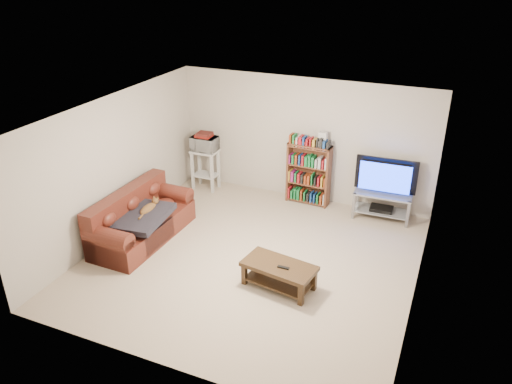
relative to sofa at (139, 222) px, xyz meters
The scene contains 19 objects.
floor 2.06m from the sofa, ahead, with size 5.00×5.00×0.00m, color #CAB396.
ceiling 2.92m from the sofa, ahead, with size 5.00×5.00×0.00m, color white.
wall_back 3.44m from the sofa, 52.24° to the left, with size 5.00×5.00×0.00m, color beige.
wall_front 3.25m from the sofa, 49.43° to the right, with size 5.00×5.00×0.00m, color beige.
wall_left 1.02m from the sofa, 164.99° to the left, with size 5.00×5.00×0.00m, color beige.
wall_right 4.62m from the sofa, ahead, with size 5.00×5.00×0.00m, color beige.
sofa is the anchor object (origin of this frame).
blanket 0.30m from the sofa, 38.65° to the right, with size 0.77×0.99×0.10m, color #222028.
cat 0.32m from the sofa, 13.09° to the left, with size 0.22×0.54×0.16m, color brown, non-canonical shape.
coffee_table 2.71m from the sofa, ahead, with size 1.12×0.68×0.38m.
remote 2.81m from the sofa, ahead, with size 0.17×0.05×0.02m, color black.
tv_stand 4.35m from the sofa, 32.34° to the left, with size 1.04×0.50×0.51m.
television 4.38m from the sofa, 32.34° to the left, with size 1.10×0.14×0.63m, color black.
dvd_player 4.35m from the sofa, 32.34° to the left, with size 0.41×0.29×0.06m, color black.
bookshelf 3.30m from the sofa, 47.29° to the left, with size 0.84×0.30×1.20m.
shelf_clutter 3.51m from the sofa, 46.16° to the left, with size 0.62×0.20×0.28m.
microwave_stand 2.23m from the sofa, 87.69° to the left, with size 0.53×0.39×0.84m.
microwave 2.32m from the sofa, 87.69° to the left, with size 0.52×0.35×0.29m, color silver.
game_boxes 2.38m from the sofa, 87.69° to the left, with size 0.30×0.27×0.05m, color maroon.
Camera 1 is at (2.69, -6.17, 4.43)m, focal length 35.00 mm.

